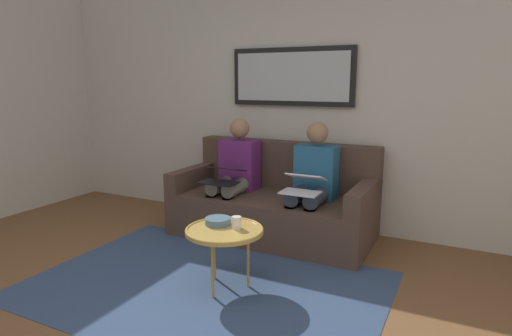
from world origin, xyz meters
name	(u,v)px	position (x,y,z in m)	size (l,w,h in m)	color
wall_rear	(295,101)	(0.00, -2.60, 1.30)	(6.00, 0.12, 2.60)	beige
area_rug	(205,285)	(0.00, -0.85, 0.00)	(2.60, 1.80, 0.01)	#33476B
couch	(275,204)	(0.00, -2.12, 0.31)	(1.92, 0.90, 0.90)	#4C382D
framed_mirror	(292,77)	(0.00, -2.51, 1.55)	(1.31, 0.05, 0.58)	black
coffee_table	(224,231)	(-0.15, -0.90, 0.44)	(0.57, 0.57, 0.46)	tan
cup	(237,223)	(-0.22, -0.96, 0.50)	(0.07, 0.07, 0.09)	silver
bowl	(218,221)	(-0.05, -0.97, 0.48)	(0.19, 0.19, 0.05)	slate
person_left	(313,180)	(-0.41, -2.05, 0.61)	(0.38, 0.58, 1.14)	#235B84
laptop_white	(304,184)	(-0.41, -1.81, 0.63)	(0.33, 0.36, 0.16)	white
person_right	(235,172)	(0.41, -2.05, 0.61)	(0.38, 0.58, 1.14)	#66236B
laptop_black	(223,175)	(0.41, -1.80, 0.63)	(0.35, 0.34, 0.15)	black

